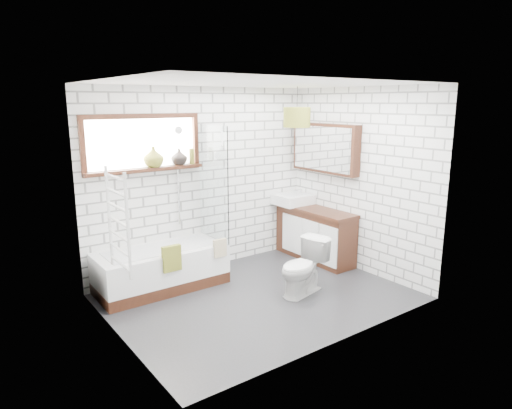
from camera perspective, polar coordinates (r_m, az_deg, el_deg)
floor at (r=5.62m, az=0.43°, el=-11.50°), size 3.40×2.60×0.01m
ceiling at (r=5.13m, az=0.47°, el=15.00°), size 3.40×2.60×0.01m
wall_back at (r=6.31m, az=-6.64°, el=3.04°), size 3.40×0.01×2.50m
wall_front at (r=4.28m, az=10.92°, el=-1.71°), size 3.40×0.01×2.50m
wall_left at (r=4.46m, az=-17.44°, el=-1.51°), size 0.01×2.60×2.50m
wall_right at (r=6.38m, az=12.85°, el=2.91°), size 0.01×2.60×2.50m
window at (r=5.83m, az=-13.89°, el=7.42°), size 1.52×0.16×0.68m
towel_radiator at (r=4.48m, az=-16.86°, el=-2.05°), size 0.06×0.52×1.00m
mirror_cabinet at (r=6.67m, az=8.64°, el=6.97°), size 0.16×1.20×0.70m
shower_riser at (r=6.07m, az=-9.74°, el=3.52°), size 0.02×0.02×1.30m
bathtub at (r=5.90m, az=-11.73°, el=-7.83°), size 1.59×0.70×0.52m
shower_screen at (r=5.98m, az=-5.38°, el=2.69°), size 0.02×0.72×1.50m
towel_green at (r=5.51m, az=-10.51°, el=-6.64°), size 0.23×0.06×0.31m
towel_beige at (r=5.81m, az=-4.54°, el=-5.44°), size 0.18×0.04×0.23m
vanity at (r=6.83m, az=7.36°, el=-3.68°), size 0.43×1.34×0.77m
basin at (r=7.00m, az=4.65°, el=0.66°), size 0.53×0.46×0.15m
tap at (r=7.09m, az=5.63°, el=1.29°), size 0.03×0.03×0.17m
toilet at (r=5.62m, az=5.91°, el=-7.79°), size 0.52×0.73×0.68m
vase_olive at (r=5.87m, az=-12.67°, el=5.64°), size 0.26×0.26×0.26m
vase_dark at (r=6.02m, az=-9.57°, el=5.73°), size 0.24×0.24×0.22m
bottle at (r=6.10m, az=-8.01°, el=5.80°), size 0.07×0.07×0.20m
pendant at (r=6.22m, az=5.13°, el=10.81°), size 0.36×0.36×0.27m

